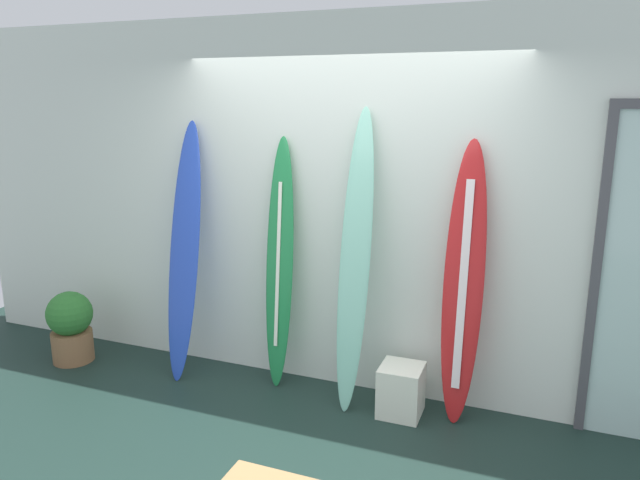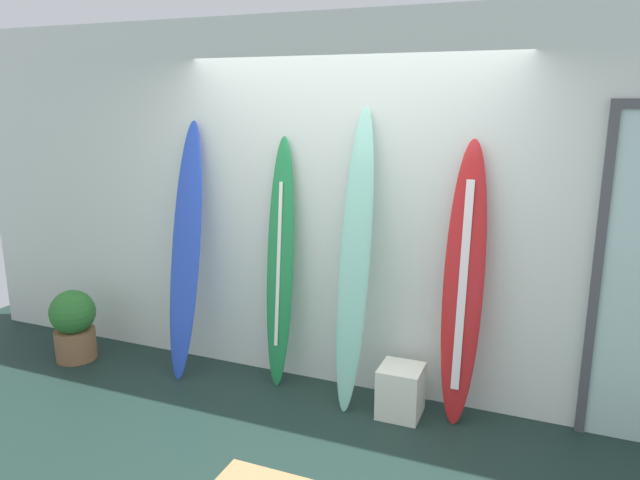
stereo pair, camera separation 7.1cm
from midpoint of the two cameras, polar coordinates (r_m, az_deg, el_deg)
ground at (r=3.91m, az=-3.80°, el=-21.25°), size 8.00×8.00×0.04m
wall_back at (r=4.49m, az=3.27°, el=3.12°), size 7.20×0.20×2.80m
surfboard_cobalt at (r=4.81m, az=-12.34°, el=-1.10°), size 0.26×0.45×2.04m
surfboard_emerald at (r=4.54m, az=-3.39°, el=-2.58°), size 0.23×0.26×1.93m
surfboard_seafoam at (r=4.21m, az=3.82°, el=-2.42°), size 0.24×0.42×2.15m
surfboard_crimson at (r=4.12m, az=14.05°, el=-4.49°), size 0.27×0.28×1.95m
display_block_left at (r=4.39m, az=8.21°, el=-14.13°), size 0.30×0.30×0.36m
potted_plant at (r=5.54m, az=-22.22°, el=-7.44°), size 0.38×0.38×0.62m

